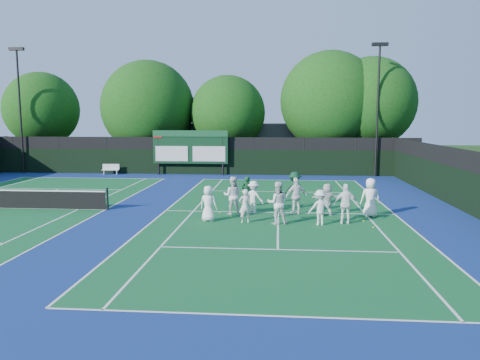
{
  "coord_description": "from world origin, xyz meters",
  "views": [
    {
      "loc": [
        -0.01,
        -21.1,
        4.5
      ],
      "look_at": [
        -2.0,
        3.0,
        1.3
      ],
      "focal_mm": 35.0,
      "sensor_mm": 36.0,
      "label": 1
    }
  ],
  "objects": [
    {
      "name": "tennis_ball_2",
      "position": [
        3.93,
        -1.84,
        0.03
      ],
      "size": [
        0.07,
        0.07,
        0.07
      ],
      "primitive_type": "sphere",
      "color": "#BBDA19",
      "rests_on": "ground"
    },
    {
      "name": "tennis_ball_4",
      "position": [
        -1.59,
        4.41,
        0.03
      ],
      "size": [
        0.07,
        0.07,
        0.07
      ],
      "primitive_type": "sphere",
      "color": "#BBDA19",
      "rests_on": "ground"
    },
    {
      "name": "tree_a",
      "position": [
        -21.0,
        19.58,
        5.12
      ],
      "size": [
        6.58,
        6.58,
        8.58
      ],
      "color": "black",
      "rests_on": "ground"
    },
    {
      "name": "player_front_2",
      "position": [
        -0.03,
        -1.42,
        0.92
      ],
      "size": [
        0.95,
        0.78,
        1.84
      ],
      "primitive_type": "imported",
      "rotation": [
        0.0,
        0.0,
        3.23
      ],
      "color": "silver",
      "rests_on": "ground"
    },
    {
      "name": "tree_b",
      "position": [
        -11.32,
        19.58,
        5.23
      ],
      "size": [
        8.13,
        8.13,
        9.51
      ],
      "color": "black",
      "rests_on": "ground"
    },
    {
      "name": "player_front_3",
      "position": [
        1.76,
        -1.48,
        0.76
      ],
      "size": [
        1.06,
        0.72,
        1.52
      ],
      "primitive_type": "imported",
      "rotation": [
        0.0,
        0.0,
        3.31
      ],
      "color": "silver",
      "rests_on": "ground"
    },
    {
      "name": "player_front_4",
      "position": [
        2.89,
        -1.15,
        0.87
      ],
      "size": [
        1.04,
        0.48,
        1.75
      ],
      "primitive_type": "imported",
      "rotation": [
        0.0,
        0.0,
        3.09
      ],
      "color": "white",
      "rests_on": "ground"
    },
    {
      "name": "bench",
      "position": [
        -13.48,
        15.36,
        0.45
      ],
      "size": [
        1.36,
        0.54,
        0.84
      ],
      "color": "silver",
      "rests_on": "ground"
    },
    {
      "name": "coach_right",
      "position": [
        0.82,
        2.23,
        0.92
      ],
      "size": [
        1.24,
        0.77,
        1.85
      ],
      "primitive_type": "imported",
      "rotation": [
        0.0,
        0.0,
        3.21
      ],
      "color": "#0E351F",
      "rests_on": "ground"
    },
    {
      "name": "tree_d",
      "position": [
        4.44,
        19.58,
        5.75
      ],
      "size": [
        8.37,
        8.37,
        10.15
      ],
      "color": "black",
      "rests_on": "ground"
    },
    {
      "name": "player_back_4",
      "position": [
        4.2,
        0.4,
        0.9
      ],
      "size": [
        0.92,
        0.64,
        1.8
      ],
      "primitive_type": "imported",
      "rotation": [
        0.0,
        0.0,
        3.21
      ],
      "color": "white",
      "rests_on": "ground"
    },
    {
      "name": "player_front_0",
      "position": [
        -3.06,
        -1.1,
        0.79
      ],
      "size": [
        0.87,
        0.67,
        1.58
      ],
      "primitive_type": "imported",
      "rotation": [
        0.0,
        0.0,
        2.91
      ],
      "color": "white",
      "rests_on": "ground"
    },
    {
      "name": "tennis_ball_0",
      "position": [
        -2.12,
        -0.28,
        0.03
      ],
      "size": [
        0.07,
        0.07,
        0.07
      ],
      "primitive_type": "sphere",
      "color": "#BBDA19",
      "rests_on": "ground"
    },
    {
      "name": "light_pole_left",
      "position": [
        -21.0,
        15.7,
        6.3
      ],
      "size": [
        1.2,
        0.3,
        10.12
      ],
      "color": "black",
      "rests_on": "ground"
    },
    {
      "name": "tennis_ball_1",
      "position": [
        -0.15,
        2.21,
        0.03
      ],
      "size": [
        0.07,
        0.07,
        0.07
      ],
      "primitive_type": "sphere",
      "color": "#BBDA19",
      "rests_on": "ground"
    },
    {
      "name": "coach_left",
      "position": [
        -1.61,
        2.44,
        0.79
      ],
      "size": [
        0.68,
        0.58,
        1.57
      ],
      "primitive_type": "imported",
      "rotation": [
        0.0,
        0.0,
        3.57
      ],
      "color": "#0F3A1D",
      "rests_on": "ground"
    },
    {
      "name": "scoreboard",
      "position": [
        -7.01,
        15.59,
        2.19
      ],
      "size": [
        6.0,
        0.21,
        3.55
      ],
      "color": "black",
      "rests_on": "ground"
    },
    {
      "name": "tree_c",
      "position": [
        -4.27,
        19.58,
        4.78
      ],
      "size": [
        6.45,
        6.45,
        8.18
      ],
      "color": "black",
      "rests_on": "ground"
    },
    {
      "name": "clubhouse",
      "position": [
        -2.0,
        24.0,
        2.0
      ],
      "size": [
        18.0,
        6.0,
        4.0
      ],
      "primitive_type": "cube",
      "color": "#55555A",
      "rests_on": "ground"
    },
    {
      "name": "back_fence",
      "position": [
        -6.0,
        16.0,
        1.36
      ],
      "size": [
        34.0,
        0.08,
        3.0
      ],
      "color": "black",
      "rests_on": "ground"
    },
    {
      "name": "ground",
      "position": [
        0.0,
        0.0,
        0.0
      ],
      "size": [
        120.0,
        120.0,
        0.0
      ],
      "primitive_type": "plane",
      "color": "#17370F",
      "rests_on": "ground"
    },
    {
      "name": "tennis_ball_3",
      "position": [
        -2.76,
        0.62,
        0.03
      ],
      "size": [
        0.07,
        0.07,
        0.07
      ],
      "primitive_type": "sphere",
      "color": "#BBDA19",
      "rests_on": "ground"
    },
    {
      "name": "player_back_3",
      "position": [
        2.26,
        0.59,
        0.76
      ],
      "size": [
        1.42,
        0.48,
        1.52
      ],
      "primitive_type": "imported",
      "rotation": [
        0.0,
        0.0,
        3.17
      ],
      "color": "silver",
      "rests_on": "ground"
    },
    {
      "name": "tree_e",
      "position": [
        7.83,
        19.58,
        5.64
      ],
      "size": [
        7.57,
        7.57,
        9.62
      ],
      "color": "black",
      "rests_on": "ground"
    },
    {
      "name": "divider_fence_right",
      "position": [
        9.0,
        1.0,
        1.36
      ],
      "size": [
        0.08,
        32.0,
        3.0
      ],
      "color": "black",
      "rests_on": "ground"
    },
    {
      "name": "tennis_ball_5",
      "position": [
        3.75,
        -0.64,
        0.03
      ],
      "size": [
        0.07,
        0.07,
        0.07
      ],
      "primitive_type": "sphere",
      "color": "#BBDA19",
      "rests_on": "ground"
    },
    {
      "name": "left_court",
      "position": [
        -14.0,
        1.0,
        0.01
      ],
      "size": [
        11.05,
        23.85,
        0.01
      ],
      "color": "#115628",
      "rests_on": "ground"
    },
    {
      "name": "light_pole_right",
      "position": [
        7.5,
        15.7,
        6.3
      ],
      "size": [
        1.2,
        0.3,
        10.12
      ],
      "color": "black",
      "rests_on": "ground"
    },
    {
      "name": "player_back_2",
      "position": [
        0.84,
        0.73,
        0.88
      ],
      "size": [
        1.11,
        0.77,
        1.75
      ],
      "primitive_type": "imported",
      "rotation": [
        0.0,
        0.0,
        3.51
      ],
      "color": "white",
      "rests_on": "ground"
    },
    {
      "name": "player_back_0",
      "position": [
        -2.13,
        0.44,
        0.9
      ],
      "size": [
        0.89,
        0.7,
        1.8
      ],
      "primitive_type": "imported",
      "rotation": [
        0.0,
        0.0,
        3.12
      ],
      "color": "silver",
      "rests_on": "ground"
    },
    {
      "name": "player_front_1",
      "position": [
        -1.43,
        -1.31,
        0.74
      ],
      "size": [
        0.63,
        0.52,
        1.48
      ],
      "primitive_type": "imported",
      "rotation": [
        0.0,
        0.0,
        3.5
      ],
      "color": "silver",
      "rests_on": "ground"
    },
    {
      "name": "player_back_1",
      "position": [
        -1.17,
        0.76,
        0.78
      ],
      "size": [
        1.16,
        0.94,
        1.56
      ],
      "primitive_type": "imported",
      "rotation": [
        0.0,
        0.0,
        2.72
      ],
      "color": "white",
      "rests_on": "ground"
    },
    {
      "name": "court_apron",
      "position": [
        -6.0,
        1.0,
        0.0
      ],
      "size": [
        34.0,
        32.0,
        0.01
      ],
      "primitive_type": "cube",
      "color": "navy",
      "rests_on": "ground"
    },
    {
      "name": "near_court",
      "position": [
        0.0,
        1.0,
        0.01
      ],
      "size": [
        11.05,
        23.85,
        0.01
      ],
      "color": "#115628",
      "rests_on": "ground"
    }
  ]
}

